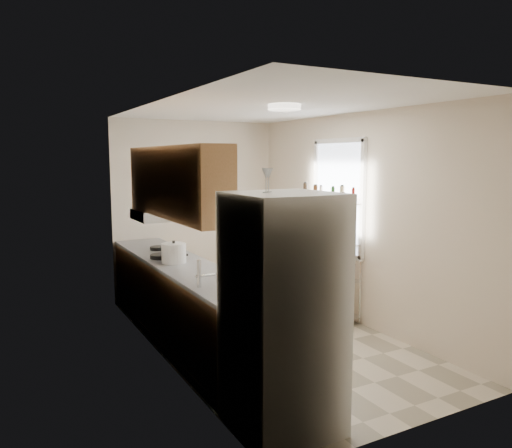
{
  "coord_description": "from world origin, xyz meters",
  "views": [
    {
      "loc": [
        -2.76,
        -4.77,
        2.05
      ],
      "look_at": [
        -0.03,
        0.25,
        1.29
      ],
      "focal_mm": 35.0,
      "sensor_mm": 36.0,
      "label": 1
    }
  ],
  "objects_px": {
    "refrigerator": "(283,313)",
    "cutting_board": "(327,240)",
    "rice_cooker": "(174,253)",
    "frying_pan_large": "(162,256)",
    "espresso_machine": "(325,228)"
  },
  "relations": [
    {
      "from": "frying_pan_large",
      "to": "espresso_machine",
      "type": "distance_m",
      "value": 2.17
    },
    {
      "from": "rice_cooker",
      "to": "frying_pan_large",
      "type": "height_order",
      "value": "rice_cooker"
    },
    {
      "from": "rice_cooker",
      "to": "cutting_board",
      "type": "distance_m",
      "value": 1.98
    },
    {
      "from": "rice_cooker",
      "to": "espresso_machine",
      "type": "height_order",
      "value": "espresso_machine"
    },
    {
      "from": "rice_cooker",
      "to": "cutting_board",
      "type": "relative_size",
      "value": 0.69
    },
    {
      "from": "cutting_board",
      "to": "frying_pan_large",
      "type": "bearing_deg",
      "value": 166.9
    },
    {
      "from": "rice_cooker",
      "to": "frying_pan_large",
      "type": "bearing_deg",
      "value": 97.46
    },
    {
      "from": "refrigerator",
      "to": "rice_cooker",
      "type": "height_order",
      "value": "refrigerator"
    },
    {
      "from": "rice_cooker",
      "to": "cutting_board",
      "type": "height_order",
      "value": "rice_cooker"
    },
    {
      "from": "refrigerator",
      "to": "frying_pan_large",
      "type": "height_order",
      "value": "refrigerator"
    },
    {
      "from": "espresso_machine",
      "to": "refrigerator",
      "type": "bearing_deg",
      "value": -113.34
    },
    {
      "from": "refrigerator",
      "to": "cutting_board",
      "type": "height_order",
      "value": "refrigerator"
    },
    {
      "from": "rice_cooker",
      "to": "frying_pan_large",
      "type": "relative_size",
      "value": 1.0
    },
    {
      "from": "frying_pan_large",
      "to": "cutting_board",
      "type": "bearing_deg",
      "value": 0.7
    },
    {
      "from": "frying_pan_large",
      "to": "rice_cooker",
      "type": "bearing_deg",
      "value": -68.74
    }
  ]
}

